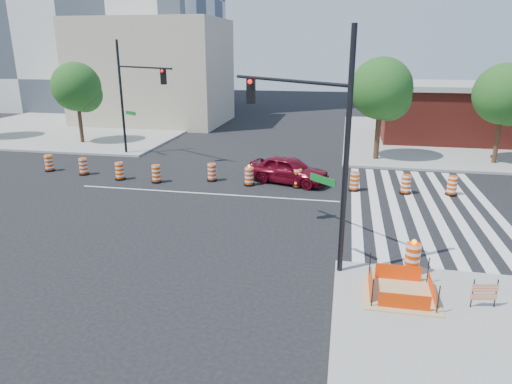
# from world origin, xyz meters

# --- Properties ---
(ground) EXTENTS (120.00, 120.00, 0.00)m
(ground) POSITION_xyz_m (0.00, 0.00, 0.00)
(ground) COLOR black
(ground) RESTS_ON ground
(sidewalk_ne) EXTENTS (22.00, 22.00, 0.15)m
(sidewalk_ne) POSITION_xyz_m (18.00, 18.00, 0.07)
(sidewalk_ne) COLOR gray
(sidewalk_ne) RESTS_ON ground
(sidewalk_nw) EXTENTS (22.00, 22.00, 0.15)m
(sidewalk_nw) POSITION_xyz_m (-18.00, 18.00, 0.07)
(sidewalk_nw) COLOR gray
(sidewalk_nw) RESTS_ON ground
(crosswalk_east) EXTENTS (6.75, 13.50, 0.01)m
(crosswalk_east) POSITION_xyz_m (10.95, 0.00, 0.01)
(crosswalk_east) COLOR silver
(crosswalk_east) RESTS_ON ground
(lane_centerline) EXTENTS (14.00, 0.12, 0.01)m
(lane_centerline) POSITION_xyz_m (0.00, 0.00, 0.01)
(lane_centerline) COLOR silver
(lane_centerline) RESTS_ON ground
(excavation_pit) EXTENTS (2.20, 2.20, 0.90)m
(excavation_pit) POSITION_xyz_m (9.00, -9.00, 0.22)
(excavation_pit) COLOR tan
(excavation_pit) RESTS_ON ground
(brick_storefront) EXTENTS (16.50, 8.50, 4.60)m
(brick_storefront) POSITION_xyz_m (18.00, 18.00, 2.32)
(brick_storefront) COLOR maroon
(brick_storefront) RESTS_ON ground
(beige_midrise) EXTENTS (14.00, 10.00, 10.00)m
(beige_midrise) POSITION_xyz_m (-12.00, 22.00, 5.00)
(beige_midrise) COLOR #B6A88B
(beige_midrise) RESTS_ON ground
(red_coupe) EXTENTS (4.87, 3.09, 1.54)m
(red_coupe) POSITION_xyz_m (4.06, 2.83, 0.77)
(red_coupe) COLOR maroon
(red_coupe) RESTS_ON ground
(signal_pole_se) EXTENTS (4.53, 4.07, 7.87)m
(signal_pole_se) POSITION_xyz_m (5.92, -6.62, 4.83)
(signal_pole_se) COLOR black
(signal_pole_se) RESTS_ON ground
(signal_pole_nw) EXTENTS (5.07, 3.11, 7.71)m
(signal_pole_nw) POSITION_xyz_m (-6.94, 6.96, 4.73)
(signal_pole_nw) COLOR black
(signal_pole_nw) RESTS_ON ground
(pit_drum) EXTENTS (0.62, 0.62, 1.21)m
(pit_drum) POSITION_xyz_m (9.50, -7.45, 0.65)
(pit_drum) COLOR black
(pit_drum) RESTS_ON ground
(barricade) EXTENTS (0.75, 0.18, 0.89)m
(barricade) POSITION_xyz_m (11.27, -9.25, 0.64)
(barricade) COLOR #EE4205
(barricade) RESTS_ON ground
(tree_north_b) EXTENTS (3.72, 3.72, 6.32)m
(tree_north_b) POSITION_xyz_m (-13.40, 10.60, 4.24)
(tree_north_b) COLOR #382314
(tree_north_b) RESTS_ON ground
(tree_north_c) EXTENTS (4.02, 4.01, 6.81)m
(tree_north_c) POSITION_xyz_m (9.25, 9.31, 4.57)
(tree_north_c) COLOR #382314
(tree_north_c) RESTS_ON ground
(tree_north_d) EXTENTS (3.81, 3.81, 6.47)m
(tree_north_d) POSITION_xyz_m (16.77, 9.62, 4.35)
(tree_north_d) COLOR #382314
(tree_north_d) RESTS_ON ground
(median_drum_0) EXTENTS (0.60, 0.60, 1.02)m
(median_drum_0) POSITION_xyz_m (-10.84, 2.52, 0.48)
(median_drum_0) COLOR black
(median_drum_0) RESTS_ON ground
(median_drum_1) EXTENTS (0.60, 0.60, 1.02)m
(median_drum_1) POSITION_xyz_m (-8.28, 2.16, 0.48)
(median_drum_1) COLOR black
(median_drum_1) RESTS_ON ground
(median_drum_2) EXTENTS (0.60, 0.60, 1.02)m
(median_drum_2) POSITION_xyz_m (-5.63, 1.59, 0.48)
(median_drum_2) COLOR black
(median_drum_2) RESTS_ON ground
(median_drum_3) EXTENTS (0.60, 0.60, 1.02)m
(median_drum_3) POSITION_xyz_m (-3.31, 1.44, 0.48)
(median_drum_3) COLOR black
(median_drum_3) RESTS_ON ground
(median_drum_4) EXTENTS (0.60, 0.60, 1.02)m
(median_drum_4) POSITION_xyz_m (-0.31, 2.38, 0.48)
(median_drum_4) COLOR black
(median_drum_4) RESTS_ON ground
(median_drum_5) EXTENTS (0.60, 0.60, 1.18)m
(median_drum_5) POSITION_xyz_m (1.97, 1.92, 0.49)
(median_drum_5) COLOR black
(median_drum_5) RESTS_ON ground
(median_drum_6) EXTENTS (0.60, 0.60, 1.02)m
(median_drum_6) POSITION_xyz_m (4.65, 2.06, 0.48)
(median_drum_6) COLOR black
(median_drum_6) RESTS_ON ground
(median_drum_7) EXTENTS (0.60, 0.60, 1.02)m
(median_drum_7) POSITION_xyz_m (7.71, 2.01, 0.48)
(median_drum_7) COLOR black
(median_drum_7) RESTS_ON ground
(median_drum_8) EXTENTS (0.60, 0.60, 1.02)m
(median_drum_8) POSITION_xyz_m (10.34, 1.99, 0.48)
(median_drum_8) COLOR black
(median_drum_8) RESTS_ON ground
(median_drum_9) EXTENTS (0.60, 0.60, 1.02)m
(median_drum_9) POSITION_xyz_m (12.66, 2.21, 0.48)
(median_drum_9) COLOR black
(median_drum_9) RESTS_ON ground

